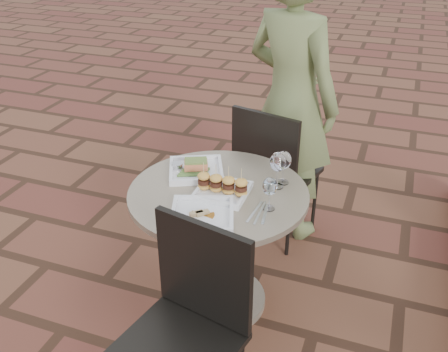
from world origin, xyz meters
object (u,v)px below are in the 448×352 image
(cafe_table, at_px, (219,231))
(plate_sliders, at_px, (222,187))
(chair_far, at_px, (272,165))
(plate_tuna, at_px, (202,214))
(chair_near, at_px, (189,315))
(plate_salmon, at_px, (196,169))
(diner, at_px, (291,101))

(cafe_table, height_order, plate_sliders, plate_sliders)
(cafe_table, bearing_deg, chair_far, 81.94)
(cafe_table, distance_m, plate_tuna, 0.36)
(chair_near, xyz_separation_m, plate_salmon, (-0.30, 0.79, 0.20))
(chair_far, distance_m, diner, 0.41)
(chair_near, bearing_deg, chair_far, 103.68)
(cafe_table, bearing_deg, plate_salmon, 143.06)
(plate_salmon, xyz_separation_m, plate_sliders, (0.21, -0.16, 0.02))
(chair_far, distance_m, plate_salmon, 0.65)
(cafe_table, bearing_deg, chair_near, -79.34)
(chair_near, distance_m, plate_tuna, 0.47)
(plate_sliders, bearing_deg, plate_tuna, -93.87)
(chair_far, height_order, chair_near, same)
(chair_far, bearing_deg, diner, -89.55)
(chair_near, relative_size, plate_tuna, 2.59)
(cafe_table, height_order, plate_tuna, plate_tuna)
(cafe_table, height_order, chair_far, chair_far)
(chair_far, relative_size, diner, 0.51)
(cafe_table, distance_m, chair_far, 0.69)
(cafe_table, relative_size, plate_tuna, 2.51)
(chair_far, relative_size, plate_salmon, 2.53)
(chair_near, height_order, plate_tuna, chair_near)
(plate_salmon, bearing_deg, plate_sliders, -37.04)
(plate_sliders, bearing_deg, plate_salmon, 142.96)
(diner, relative_size, plate_sliders, 7.01)
(diner, distance_m, plate_salmon, 0.83)
(plate_salmon, relative_size, plate_tuna, 1.02)
(chair_far, height_order, plate_salmon, chair_far)
(chair_near, height_order, diner, diner)
(diner, relative_size, plate_salmon, 4.93)
(cafe_table, xyz_separation_m, plate_tuna, (0.01, -0.25, 0.26))
(chair_far, bearing_deg, plate_salmon, 77.66)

